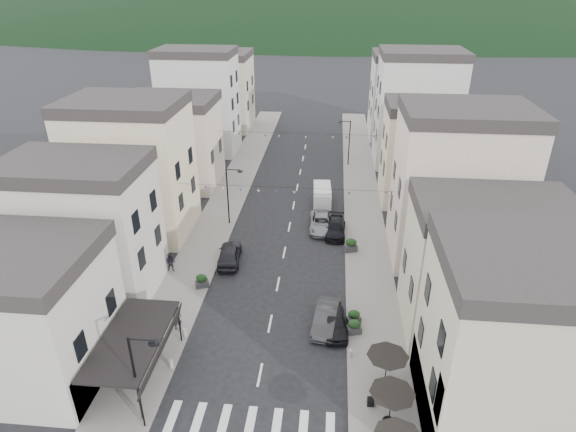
{
  "coord_description": "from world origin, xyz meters",
  "views": [
    {
      "loc": [
        3.93,
        -16.3,
        22.64
      ],
      "look_at": [
        0.3,
        21.46,
        3.5
      ],
      "focal_mm": 30.0,
      "sensor_mm": 36.0,
      "label": 1
    }
  ],
  "objects_px": {
    "parked_car_a": "(334,321)",
    "parked_car_e": "(229,254)",
    "pedestrian_a": "(177,319)",
    "pedestrian_b": "(171,263)",
    "parked_car_b": "(326,318)",
    "parked_car_d": "(336,228)",
    "parked_car_c": "(321,223)",
    "delivery_van": "(322,195)"
  },
  "relations": [
    {
      "from": "parked_car_a",
      "to": "pedestrian_a",
      "type": "distance_m",
      "value": 11.05
    },
    {
      "from": "parked_car_b",
      "to": "pedestrian_b",
      "type": "xyz_separation_m",
      "value": [
        -13.16,
        5.72,
        0.26
      ]
    },
    {
      "from": "parked_car_c",
      "to": "delivery_van",
      "type": "xyz_separation_m",
      "value": [
        -0.12,
        5.67,
        0.4
      ]
    },
    {
      "from": "parked_car_b",
      "to": "parked_car_d",
      "type": "bearing_deg",
      "value": 94.75
    },
    {
      "from": "parked_car_d",
      "to": "pedestrian_b",
      "type": "relative_size",
      "value": 2.66
    },
    {
      "from": "parked_car_e",
      "to": "delivery_van",
      "type": "relative_size",
      "value": 0.97
    },
    {
      "from": "parked_car_b",
      "to": "delivery_van",
      "type": "bearing_deg",
      "value": 99.86
    },
    {
      "from": "parked_car_e",
      "to": "delivery_van",
      "type": "distance_m",
      "value": 14.7
    },
    {
      "from": "parked_car_d",
      "to": "pedestrian_a",
      "type": "distance_m",
      "value": 18.84
    },
    {
      "from": "parked_car_d",
      "to": "delivery_van",
      "type": "relative_size",
      "value": 0.97
    },
    {
      "from": "parked_car_a",
      "to": "pedestrian_b",
      "type": "bearing_deg",
      "value": 150.31
    },
    {
      "from": "delivery_van",
      "to": "parked_car_e",
      "type": "bearing_deg",
      "value": -124.61
    },
    {
      "from": "parked_car_e",
      "to": "parked_car_c",
      "type": "bearing_deg",
      "value": -143.97
    },
    {
      "from": "pedestrian_b",
      "to": "pedestrian_a",
      "type": "bearing_deg",
      "value": -71.23
    },
    {
      "from": "pedestrian_a",
      "to": "pedestrian_b",
      "type": "bearing_deg",
      "value": 100.01
    },
    {
      "from": "parked_car_a",
      "to": "pedestrian_b",
      "type": "height_order",
      "value": "pedestrian_b"
    },
    {
      "from": "parked_car_a",
      "to": "parked_car_d",
      "type": "distance_m",
      "value": 14.13
    },
    {
      "from": "parked_car_d",
      "to": "parked_car_a",
      "type": "bearing_deg",
      "value": -88.71
    },
    {
      "from": "parked_car_b",
      "to": "parked_car_e",
      "type": "bearing_deg",
      "value": 144.76
    },
    {
      "from": "parked_car_b",
      "to": "pedestrian_a",
      "type": "relative_size",
      "value": 2.48
    },
    {
      "from": "parked_car_c",
      "to": "parked_car_e",
      "type": "distance_m",
      "value": 10.39
    },
    {
      "from": "parked_car_c",
      "to": "delivery_van",
      "type": "relative_size",
      "value": 1.05
    },
    {
      "from": "parked_car_a",
      "to": "parked_car_e",
      "type": "bearing_deg",
      "value": 132.34
    },
    {
      "from": "delivery_van",
      "to": "pedestrian_a",
      "type": "bearing_deg",
      "value": -116.54
    },
    {
      "from": "parked_car_b",
      "to": "pedestrian_b",
      "type": "height_order",
      "value": "pedestrian_b"
    },
    {
      "from": "pedestrian_a",
      "to": "parked_car_c",
      "type": "bearing_deg",
      "value": 48.23
    },
    {
      "from": "parked_car_c",
      "to": "pedestrian_a",
      "type": "bearing_deg",
      "value": -122.64
    },
    {
      "from": "parked_car_a",
      "to": "parked_car_e",
      "type": "xyz_separation_m",
      "value": [
        -9.2,
        8.14,
        0.07
      ]
    },
    {
      "from": "parked_car_e",
      "to": "pedestrian_b",
      "type": "distance_m",
      "value": 5.04
    },
    {
      "from": "parked_car_a",
      "to": "parked_car_b",
      "type": "height_order",
      "value": "parked_car_b"
    },
    {
      "from": "parked_car_a",
      "to": "delivery_van",
      "type": "bearing_deg",
      "value": 88.07
    },
    {
      "from": "parked_car_a",
      "to": "parked_car_e",
      "type": "height_order",
      "value": "parked_car_e"
    },
    {
      "from": "parked_car_a",
      "to": "delivery_van",
      "type": "xyz_separation_m",
      "value": [
        -1.54,
        20.68,
        0.38
      ]
    },
    {
      "from": "parked_car_b",
      "to": "parked_car_d",
      "type": "relative_size",
      "value": 0.96
    },
    {
      "from": "parked_car_b",
      "to": "parked_car_e",
      "type": "xyz_separation_m",
      "value": [
        -8.6,
        7.87,
        0.06
      ]
    },
    {
      "from": "parked_car_a",
      "to": "parked_car_d",
      "type": "bearing_deg",
      "value": 83.82
    },
    {
      "from": "parked_car_d",
      "to": "pedestrian_b",
      "type": "bearing_deg",
      "value": -148.1
    },
    {
      "from": "delivery_van",
      "to": "pedestrian_b",
      "type": "distance_m",
      "value": 19.11
    },
    {
      "from": "parked_car_c",
      "to": "pedestrian_b",
      "type": "relative_size",
      "value": 2.88
    },
    {
      "from": "parked_car_a",
      "to": "parked_car_b",
      "type": "bearing_deg",
      "value": 150.24
    },
    {
      "from": "pedestrian_a",
      "to": "pedestrian_b",
      "type": "distance_m",
      "value": 7.69
    },
    {
      "from": "parked_car_d",
      "to": "parked_car_c",
      "type": "bearing_deg",
      "value": 149.26
    }
  ]
}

